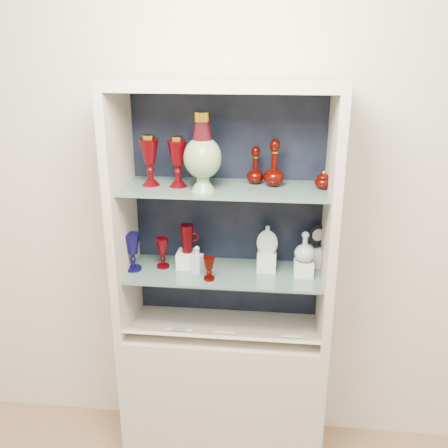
# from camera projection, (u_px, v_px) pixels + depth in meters

# --- Properties ---
(wall_back) EXTENTS (3.50, 0.02, 2.80)m
(wall_back) POSITION_uv_depth(u_px,v_px,m) (229.00, 190.00, 2.46)
(wall_back) COLOR silver
(wall_back) RESTS_ON ground
(cabinet_base) EXTENTS (1.00, 0.40, 0.75)m
(cabinet_base) POSITION_uv_depth(u_px,v_px,m) (224.00, 390.00, 2.61)
(cabinet_base) COLOR beige
(cabinet_base) RESTS_ON ground
(cabinet_back_panel) EXTENTS (0.98, 0.02, 1.15)m
(cabinet_back_panel) POSITION_uv_depth(u_px,v_px,m) (228.00, 206.00, 2.46)
(cabinet_back_panel) COLOR black
(cabinet_back_panel) RESTS_ON cabinet_base
(cabinet_side_left) EXTENTS (0.04, 0.40, 1.15)m
(cabinet_side_left) POSITION_uv_depth(u_px,v_px,m) (122.00, 215.00, 2.33)
(cabinet_side_left) COLOR beige
(cabinet_side_left) RESTS_ON cabinet_base
(cabinet_side_right) EXTENTS (0.04, 0.40, 1.15)m
(cabinet_side_right) POSITION_uv_depth(u_px,v_px,m) (330.00, 223.00, 2.24)
(cabinet_side_right) COLOR beige
(cabinet_side_right) RESTS_ON cabinet_base
(cabinet_top_cap) EXTENTS (1.00, 0.40, 0.04)m
(cabinet_top_cap) POSITION_uv_depth(u_px,v_px,m) (224.00, 85.00, 2.08)
(cabinet_top_cap) COLOR beige
(cabinet_top_cap) RESTS_ON cabinet_side_left
(shelf_lower) EXTENTS (0.92, 0.34, 0.01)m
(shelf_lower) POSITION_uv_depth(u_px,v_px,m) (224.00, 273.00, 2.40)
(shelf_lower) COLOR slate
(shelf_lower) RESTS_ON cabinet_side_left
(shelf_upper) EXTENTS (0.92, 0.34, 0.01)m
(shelf_upper) POSITION_uv_depth(u_px,v_px,m) (224.00, 188.00, 2.26)
(shelf_upper) COLOR slate
(shelf_upper) RESTS_ON cabinet_side_left
(label_ledge) EXTENTS (0.92, 0.17, 0.09)m
(label_ledge) POSITION_uv_depth(u_px,v_px,m) (222.00, 335.00, 2.37)
(label_ledge) COLOR beige
(label_ledge) RESTS_ON cabinet_base
(label_card_0) EXTENTS (0.10, 0.06, 0.03)m
(label_card_0) POSITION_uv_depth(u_px,v_px,m) (225.00, 332.00, 2.36)
(label_card_0) COLOR white
(label_card_0) RESTS_ON label_ledge
(label_card_1) EXTENTS (0.10, 0.06, 0.03)m
(label_card_1) POSITION_uv_depth(u_px,v_px,m) (292.00, 336.00, 2.33)
(label_card_1) COLOR white
(label_card_1) RESTS_ON label_ledge
(label_card_2) EXTENTS (0.10, 0.06, 0.03)m
(label_card_2) POSITION_uv_depth(u_px,v_px,m) (175.00, 329.00, 2.38)
(label_card_2) COLOR white
(label_card_2) RESTS_ON label_ledge
(label_card_3) EXTENTS (0.10, 0.06, 0.03)m
(label_card_3) POSITION_uv_depth(u_px,v_px,m) (183.00, 330.00, 2.38)
(label_card_3) COLOR white
(label_card_3) RESTS_ON label_ledge
(pedestal_lamp_left) EXTENTS (0.11, 0.11, 0.23)m
(pedestal_lamp_left) POSITION_uv_depth(u_px,v_px,m) (150.00, 160.00, 2.25)
(pedestal_lamp_left) COLOR #4C0106
(pedestal_lamp_left) RESTS_ON shelf_upper
(pedestal_lamp_right) EXTENTS (0.09, 0.09, 0.23)m
(pedestal_lamp_right) POSITION_uv_depth(u_px,v_px,m) (178.00, 162.00, 2.23)
(pedestal_lamp_right) COLOR #4C0106
(pedestal_lamp_right) RESTS_ON shelf_upper
(enamel_urn) EXTENTS (0.20, 0.20, 0.34)m
(enamel_urn) POSITION_uv_depth(u_px,v_px,m) (202.00, 152.00, 2.15)
(enamel_urn) COLOR #094E27
(enamel_urn) RESTS_ON shelf_upper
(ruby_decanter_a) EXTENTS (0.12, 0.12, 0.24)m
(ruby_decanter_a) POSITION_uv_depth(u_px,v_px,m) (274.00, 160.00, 2.23)
(ruby_decanter_a) COLOR #3E0500
(ruby_decanter_a) RESTS_ON shelf_upper
(ruby_decanter_b) EXTENTS (0.08, 0.08, 0.19)m
(ruby_decanter_b) POSITION_uv_depth(u_px,v_px,m) (255.00, 164.00, 2.28)
(ruby_decanter_b) COLOR #3E0500
(ruby_decanter_b) RESTS_ON shelf_upper
(lidded_bowl) EXTENTS (0.08, 0.08, 0.09)m
(lidded_bowl) POSITION_uv_depth(u_px,v_px,m) (323.00, 180.00, 2.21)
(lidded_bowl) COLOR #3E0500
(lidded_bowl) RESTS_ON shelf_upper
(cobalt_goblet) EXTENTS (0.08, 0.08, 0.19)m
(cobalt_goblet) POSITION_uv_depth(u_px,v_px,m) (133.00, 252.00, 2.39)
(cobalt_goblet) COLOR #0A073D
(cobalt_goblet) RESTS_ON shelf_lower
(ruby_goblet_tall) EXTENTS (0.07, 0.07, 0.15)m
(ruby_goblet_tall) POSITION_uv_depth(u_px,v_px,m) (163.00, 253.00, 2.42)
(ruby_goblet_tall) COLOR #4C0106
(ruby_goblet_tall) RESTS_ON shelf_lower
(ruby_goblet_small) EXTENTS (0.07, 0.07, 0.11)m
(ruby_goblet_small) POSITION_uv_depth(u_px,v_px,m) (209.00, 269.00, 2.30)
(ruby_goblet_small) COLOR #3E0500
(ruby_goblet_small) RESTS_ON shelf_lower
(riser_ruby_pitcher) EXTENTS (0.10, 0.10, 0.08)m
(riser_ruby_pitcher) POSITION_uv_depth(u_px,v_px,m) (188.00, 259.00, 2.43)
(riser_ruby_pitcher) COLOR silver
(riser_ruby_pitcher) RESTS_ON shelf_lower
(ruby_pitcher) EXTENTS (0.11, 0.08, 0.14)m
(ruby_pitcher) POSITION_uv_depth(u_px,v_px,m) (187.00, 238.00, 2.40)
(ruby_pitcher) COLOR #4C0106
(ruby_pitcher) RESTS_ON riser_ruby_pitcher
(clear_square_bottle) EXTENTS (0.06, 0.06, 0.14)m
(clear_square_bottle) POSITION_uv_depth(u_px,v_px,m) (197.00, 259.00, 2.36)
(clear_square_bottle) COLOR #A1B5BC
(clear_square_bottle) RESTS_ON shelf_lower
(riser_flat_flask) EXTENTS (0.09, 0.09, 0.09)m
(riser_flat_flask) POSITION_uv_depth(u_px,v_px,m) (267.00, 261.00, 2.40)
(riser_flat_flask) COLOR silver
(riser_flat_flask) RESTS_ON shelf_lower
(flat_flask) EXTENTS (0.10, 0.05, 0.14)m
(flat_flask) POSITION_uv_depth(u_px,v_px,m) (267.00, 239.00, 2.36)
(flat_flask) COLOR silver
(flat_flask) RESTS_ON riser_flat_flask
(riser_clear_round_decanter) EXTENTS (0.09, 0.09, 0.07)m
(riser_clear_round_decanter) POSITION_uv_depth(u_px,v_px,m) (304.00, 268.00, 2.35)
(riser_clear_round_decanter) COLOR silver
(riser_clear_round_decanter) RESTS_ON shelf_lower
(clear_round_decanter) EXTENTS (0.12, 0.12, 0.14)m
(clear_round_decanter) POSITION_uv_depth(u_px,v_px,m) (305.00, 247.00, 2.31)
(clear_round_decanter) COLOR #A1B5BC
(clear_round_decanter) RESTS_ON riser_clear_round_decanter
(riser_cameo_medallion) EXTENTS (0.08, 0.08, 0.10)m
(riser_cameo_medallion) POSITION_uv_depth(u_px,v_px,m) (316.00, 256.00, 2.44)
(riser_cameo_medallion) COLOR silver
(riser_cameo_medallion) RESTS_ON shelf_lower
(cameo_medallion) EXTENTS (0.11, 0.07, 0.12)m
(cameo_medallion) POSITION_uv_depth(u_px,v_px,m) (317.00, 235.00, 2.41)
(cameo_medallion) COLOR black
(cameo_medallion) RESTS_ON riser_cameo_medallion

